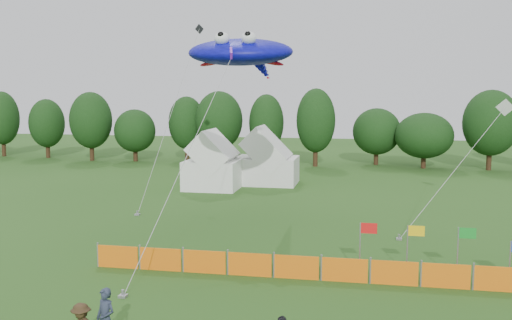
% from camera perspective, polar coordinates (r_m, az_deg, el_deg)
% --- Properties ---
extents(treeline, '(104.57, 8.78, 8.36)m').
position_cam_1_polar(treeline, '(60.49, 8.53, 3.36)').
color(treeline, '#382314').
rests_on(treeline, ground).
extents(tent_left, '(4.30, 4.30, 3.80)m').
position_cam_1_polar(tent_left, '(46.08, -4.31, -0.50)').
color(tent_left, white).
rests_on(tent_left, ground).
extents(tent_right, '(5.25, 4.20, 3.71)m').
position_cam_1_polar(tent_right, '(48.40, 1.07, -0.18)').
color(tent_right, white).
rests_on(tent_right, ground).
extents(barrier_fence, '(21.90, 0.06, 1.00)m').
position_cam_1_polar(barrier_fence, '(24.21, 8.84, -10.83)').
color(barrier_fence, orange).
rests_on(barrier_fence, ground).
extents(flag_row, '(10.73, 0.72, 2.30)m').
position_cam_1_polar(flag_row, '(25.63, 21.81, -8.15)').
color(flag_row, gray).
rests_on(flag_row, ground).
extents(spectator_a, '(0.82, 0.68, 1.91)m').
position_cam_1_polar(spectator_a, '(18.56, -14.81, -15.11)').
color(spectator_a, '#293145').
rests_on(spectator_a, ground).
extents(stingray_kite, '(6.30, 20.74, 11.14)m').
position_cam_1_polar(stingray_kite, '(33.49, -1.34, 10.65)').
color(stingray_kite, '#0D0DC3').
rests_on(stingray_kite, ground).
extents(small_kite_white, '(7.24, 7.39, 7.40)m').
position_cam_1_polar(small_kite_white, '(35.88, 20.98, 1.31)').
color(small_kite_white, silver).
rests_on(small_kite_white, ground).
extents(small_kite_dark, '(1.79, 10.33, 13.03)m').
position_cam_1_polar(small_kite_dark, '(41.14, -8.20, 5.49)').
color(small_kite_dark, black).
rests_on(small_kite_dark, ground).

